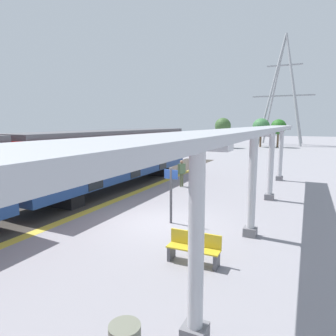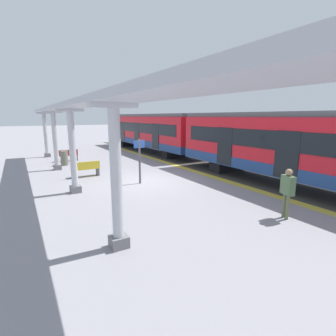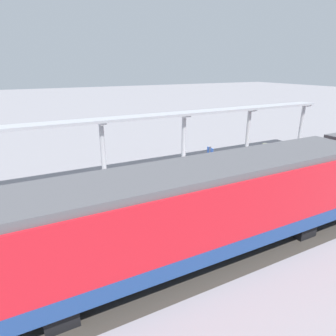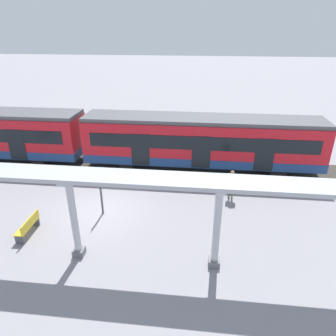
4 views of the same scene
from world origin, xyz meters
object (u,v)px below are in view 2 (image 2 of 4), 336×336
Objects in this scene: canopy_pillar_nearest at (45,135)px; trash_bin at (64,158)px; canopy_pillar_second at (55,141)px; bench_mid_platform at (86,169)px; train_near_carriage at (149,132)px; canopy_pillar_third at (73,151)px; bench_near_end at (67,155)px; canopy_pillar_fourth at (116,178)px; train_far_carriage at (305,150)px; platform_info_sign at (140,157)px; passenger_waiting_near_edge at (288,188)px.

trash_bin is (-0.62, 4.53, -1.33)m from canopy_pillar_nearest.
bench_mid_platform is at bearing 110.56° from canopy_pillar_second.
trash_bin is at bearing 23.78° from train_near_carriage.
bench_mid_platform is (7.83, 7.82, -1.39)m from train_near_carriage.
bench_near_end is (-1.05, -8.44, -1.38)m from canopy_pillar_third.
train_near_carriage is 9.79× the size of bench_near_end.
canopy_pillar_fourth is 12.47m from trash_bin.
train_near_carriage is at bearing -90.00° from train_far_carriage.
canopy_pillar_fourth is at bearing 90.00° from canopy_pillar_nearest.
canopy_pillar_fourth is 1.63× the size of platform_info_sign.
canopy_pillar_second is at bearing -90.00° from canopy_pillar_third.
bench_mid_platform is 1.54× the size of trash_bin.
train_near_carriage reaches higher than platform_info_sign.
canopy_pillar_third reaches higher than bench_near_end.
bench_mid_platform is 4.20m from trash_bin.
trash_bin reaches higher than bench_near_end.
trash_bin is at bearing -83.80° from bench_mid_platform.
train_near_carriage is 4.12× the size of canopy_pillar_nearest.
canopy_pillar_nearest is 1.00× the size of canopy_pillar_fourth.
canopy_pillar_third is 8.42m from passenger_waiting_near_edge.
train_near_carriage is at bearing -164.96° from bench_near_end.
platform_info_sign is at bearing 103.38° from bench_near_end.
canopy_pillar_fourth is (0.00, 11.07, 0.00)m from canopy_pillar_second.
train_far_carriage is 13.69m from canopy_pillar_second.
platform_info_sign is at bearing -119.46° from canopy_pillar_fourth.
platform_info_sign reaches higher than passenger_waiting_near_edge.
platform_info_sign is 1.33× the size of passenger_waiting_near_edge.
passenger_waiting_near_edge is (3.59, 17.04, -0.80)m from train_near_carriage.
canopy_pillar_fourth reaches higher than trash_bin.
canopy_pillar_third is at bearing -90.00° from canopy_pillar_fourth.
canopy_pillar_second is (8.90, 4.95, -0.01)m from train_near_carriage.
passenger_waiting_near_edge is (-5.31, 1.01, -0.79)m from canopy_pillar_fourth.
bench_near_end is (7.85, -13.25, -1.39)m from train_far_carriage.
train_far_carriage is at bearing 90.00° from train_near_carriage.
canopy_pillar_second is (0.00, 5.83, 0.00)m from canopy_pillar_nearest.
train_far_carriage is 8.94× the size of passenger_waiting_near_edge.
bench_mid_platform is (-0.02, 5.71, 0.00)m from bench_near_end.
canopy_pillar_fourth is 2.38× the size of bench_mid_platform.
canopy_pillar_third is 5.48m from canopy_pillar_fourth.
canopy_pillar_fourth is at bearing 87.12° from trash_bin.
train_near_carriage is 17.43m from passenger_waiting_near_edge.
trash_bin is 7.41m from platform_info_sign.
bench_near_end is 8.77m from platform_info_sign.
canopy_pillar_third reaches higher than bench_mid_platform.
train_far_carriage is 9.79× the size of bench_near_end.
canopy_pillar_third is 2.17× the size of passenger_waiting_near_edge.
passenger_waiting_near_edge is at bearing 109.29° from trash_bin.
train_far_carriage is at bearing 118.74° from canopy_pillar_nearest.
bench_near_end is 1.54× the size of trash_bin.
trash_bin is at bearing -70.59° from platform_info_sign.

